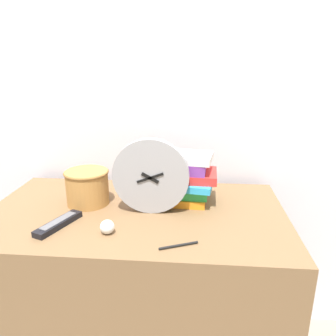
# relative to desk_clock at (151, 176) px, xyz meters

# --- Properties ---
(wall_back) EXTENTS (6.00, 0.04, 2.40)m
(wall_back) POSITION_rel_desk_clock_xyz_m (-0.06, 0.39, 0.29)
(wall_back) COLOR silver
(wall_back) RESTS_ON ground_plane
(desk) EXTENTS (1.11, 0.64, 0.77)m
(desk) POSITION_rel_desk_clock_xyz_m (-0.06, 0.00, -0.53)
(desk) COLOR brown
(desk) RESTS_ON ground_plane
(desk_clock) EXTENTS (0.28, 0.04, 0.28)m
(desk_clock) POSITION_rel_desk_clock_xyz_m (0.00, 0.00, 0.00)
(desk_clock) COLOR #99999E
(desk_clock) RESTS_ON desk
(book_stack) EXTENTS (0.24, 0.21, 0.20)m
(book_stack) POSITION_rel_desk_clock_xyz_m (0.12, 0.11, -0.04)
(book_stack) COLOR orange
(book_stack) RESTS_ON desk
(basket) EXTENTS (0.17, 0.17, 0.13)m
(basket) POSITION_rel_desk_clock_xyz_m (-0.26, 0.06, -0.07)
(basket) COLOR #B27A3D
(basket) RESTS_ON desk
(tv_remote) EXTENTS (0.11, 0.19, 0.02)m
(tv_remote) POSITION_rel_desk_clock_xyz_m (-0.30, -0.14, -0.13)
(tv_remote) COLOR black
(tv_remote) RESTS_ON desk
(crumpled_paper_ball) EXTENTS (0.05, 0.05, 0.05)m
(crumpled_paper_ball) POSITION_rel_desk_clock_xyz_m (-0.12, -0.17, -0.12)
(crumpled_paper_ball) COLOR white
(crumpled_paper_ball) RESTS_ON desk
(pen) EXTENTS (0.12, 0.06, 0.01)m
(pen) POSITION_rel_desk_clock_xyz_m (0.11, -0.23, -0.13)
(pen) COLOR black
(pen) RESTS_ON desk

